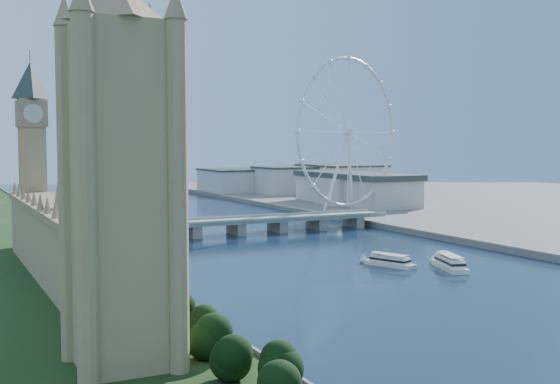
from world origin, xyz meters
TOP-DOWN VIEW (x-y plane):
  - tree_row at (-113.00, 50.00)m, footprint 9.39×169.39m
  - victoria_tower at (-135.00, 55.00)m, footprint 28.16×28.16m
  - parliament_range at (-128.00, 170.00)m, footprint 24.00×200.00m
  - big_ben at (-128.00, 278.00)m, footprint 20.02×20.02m
  - westminster_bridge at (0.00, 300.00)m, footprint 220.00×22.00m
  - london_eye at (119.98, 355.08)m, footprint 113.60×39.12m
  - county_hall at (175.00, 430.00)m, footprint 54.00×144.00m
  - city_skyline at (39.22, 560.08)m, footprint 505.00×280.00m
  - tour_boat_near at (20.10, 157.39)m, footprint 16.99×29.90m
  - tour_boat_far at (40.98, 138.48)m, footprint 18.90×33.72m

SIDE VIEW (x-z plane):
  - county_hall at x=175.00m, z-range -17.50..17.50m
  - tour_boat_near at x=20.10m, z-range -3.21..3.21m
  - tour_boat_far at x=40.98m, z-range -3.64..3.64m
  - westminster_bridge at x=0.00m, z-range 1.88..11.38m
  - tree_row at x=-113.00m, z-range -1.70..19.44m
  - city_skyline at x=39.22m, z-range 0.96..32.96m
  - parliament_range at x=-128.00m, z-range -16.52..53.48m
  - victoria_tower at x=-135.00m, z-range -1.51..110.49m
  - big_ben at x=-128.00m, z-range 11.57..121.57m
  - london_eye at x=119.98m, z-range 5.37..129.67m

